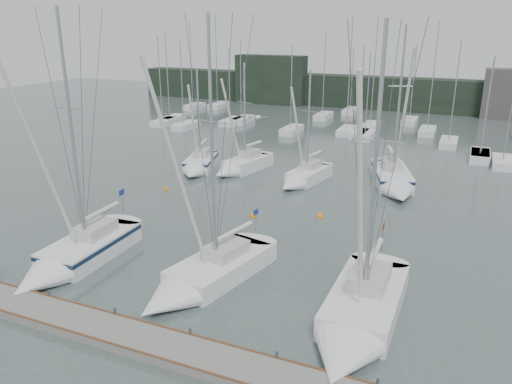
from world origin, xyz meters
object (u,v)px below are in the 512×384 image
sailboat_near_left (71,259)px  sailboat_mid_a (198,166)px  sailboat_near_right (356,323)px  buoy_c (166,190)px  sailboat_mid_c (302,178)px  sailboat_mid_b (238,167)px  sailboat_near_center (196,281)px  sailboat_mid_d (394,182)px  buoy_b (320,217)px  buoy_a (253,216)px

sailboat_near_left → sailboat_mid_a: bearing=97.3°
sailboat_near_right → buoy_c: sailboat_near_right is taller
sailboat_mid_c → buoy_c: sailboat_mid_c is taller
sailboat_mid_a → sailboat_mid_b: 3.77m
sailboat_near_left → sailboat_near_right: (16.11, 0.10, -0.02)m
sailboat_near_center → sailboat_mid_d: 21.96m
buoy_b → sailboat_mid_a: bearing=154.6°
buoy_c → sailboat_near_right: bearing=-36.1°
sailboat_near_left → sailboat_mid_c: sailboat_near_left is taller
sailboat_near_right → sailboat_mid_d: 21.54m
buoy_a → buoy_c: 9.45m
sailboat_near_left → sailboat_mid_b: (0.49, 20.93, -0.06)m
sailboat_mid_c → sailboat_mid_d: sailboat_mid_d is taller
sailboat_near_left → sailboat_mid_c: (6.99, 19.85, -0.08)m
buoy_a → sailboat_mid_b: bearing=120.6°
sailboat_near_center → buoy_c: bearing=140.9°
sailboat_near_center → buoy_b: (2.91, 12.47, -0.51)m
sailboat_near_center → buoy_c: (-10.59, 13.28, -0.51)m
sailboat_mid_c → sailboat_mid_d: 7.67m
sailboat_near_right → sailboat_near_center: bearing=176.3°
sailboat_near_left → sailboat_near_center: size_ratio=1.02×
sailboat_near_center → sailboat_mid_c: bearing=104.5°
sailboat_mid_d → buoy_a: sailboat_mid_d is taller
sailboat_near_center → sailboat_mid_b: bearing=121.9°
sailboat_near_center → sailboat_near_right: size_ratio=1.01×
sailboat_mid_b → sailboat_mid_d: (13.98, 0.64, 0.11)m
sailboat_mid_c → sailboat_near_left: bearing=-98.9°
sailboat_mid_b → buoy_a: (5.69, -9.62, -0.53)m
sailboat_mid_a → buoy_a: size_ratio=17.64×
sailboat_near_right → buoy_c: 23.53m
sailboat_near_left → sailboat_mid_a: 19.88m
sailboat_near_right → sailboat_mid_d: size_ratio=1.03×
sailboat_near_left → sailboat_near_right: 16.11m
sailboat_near_left → sailboat_near_right: bearing=-1.2°
buoy_b → sailboat_mid_b: bearing=142.5°
sailboat_mid_d → buoy_a: size_ratio=24.57×
sailboat_mid_d → buoy_c: 18.96m
sailboat_near_right → sailboat_mid_c: (-9.12, 19.75, -0.06)m
sailboat_mid_c → buoy_a: size_ratio=17.97×
sailboat_mid_c → buoy_b: size_ratio=16.95×
sailboat_mid_b → sailboat_near_center: bearing=-57.3°
sailboat_mid_b → buoy_a: sailboat_mid_b is taller
buoy_a → buoy_b: buoy_b is taller
sailboat_near_center → buoy_b: size_ratio=24.30×
sailboat_mid_d → buoy_c: (-17.36, -7.61, -0.64)m
buoy_b → sailboat_near_center: bearing=-103.1°
sailboat_mid_a → sailboat_mid_d: size_ratio=0.72×
sailboat_near_left → buoy_a: sailboat_near_left is taller
sailboat_mid_b → buoy_a: bearing=-46.3°
sailboat_near_center → buoy_b: bearing=89.2°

